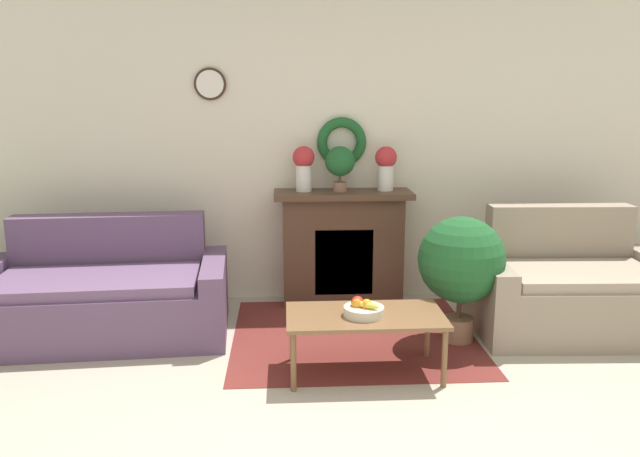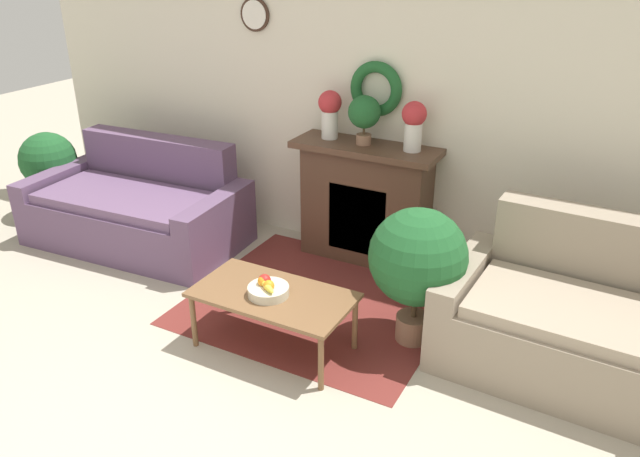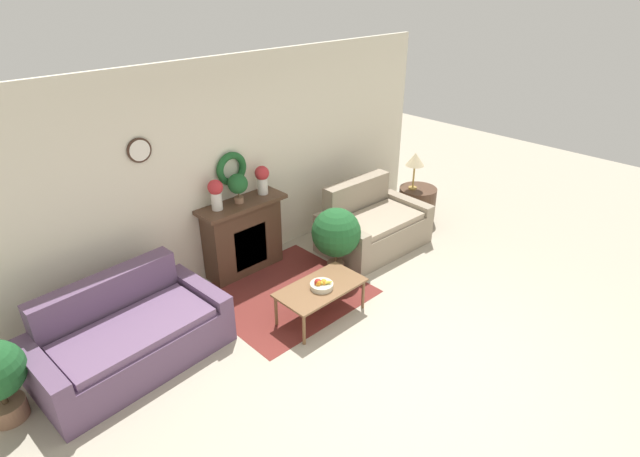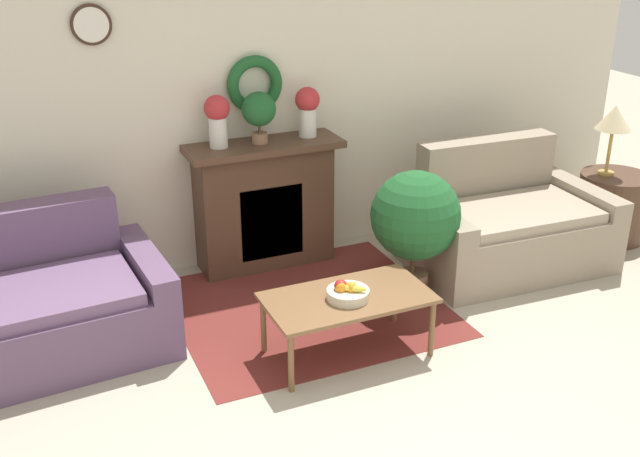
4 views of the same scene
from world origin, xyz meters
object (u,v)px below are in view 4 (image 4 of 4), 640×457
(fireplace, at_px, (264,203))
(vase_on_mantel_left, at_px, (217,117))
(couch_left, at_px, (12,313))
(potted_plant_floor_by_loveseat, at_px, (415,218))
(fruit_bowl, at_px, (347,292))
(side_table_by_loveseat, at_px, (612,206))
(loveseat_right, at_px, (505,225))
(vase_on_mantel_right, at_px, (307,108))
(coffee_table, at_px, (348,302))
(potted_plant_on_mantel, at_px, (259,111))
(table_lamp, at_px, (614,119))

(fireplace, relative_size, vase_on_mantel_left, 3.05)
(vase_on_mantel_left, bearing_deg, couch_left, -157.77)
(potted_plant_floor_by_loveseat, bearing_deg, fruit_bowl, -145.44)
(side_table_by_loveseat, height_order, potted_plant_floor_by_loveseat, potted_plant_floor_by_loveseat)
(loveseat_right, relative_size, side_table_by_loveseat, 2.64)
(vase_on_mantel_right, bearing_deg, vase_on_mantel_left, 180.00)
(fruit_bowl, bearing_deg, side_table_by_loveseat, 15.14)
(coffee_table, height_order, vase_on_mantel_right, vase_on_mantel_right)
(potted_plant_on_mantel, height_order, potted_plant_floor_by_loveseat, potted_plant_on_mantel)
(vase_on_mantel_right, bearing_deg, fruit_bowl, -104.07)
(fireplace, xyz_separation_m, coffee_table, (0.02, -1.43, -0.13))
(coffee_table, height_order, vase_on_mantel_left, vase_on_mantel_left)
(side_table_by_loveseat, height_order, potted_plant_on_mantel, potted_plant_on_mantel)
(fruit_bowl, relative_size, vase_on_mantel_right, 0.69)
(vase_on_mantel_left, relative_size, potted_plant_on_mantel, 1.00)
(couch_left, xyz_separation_m, potted_plant_floor_by_loveseat, (2.63, -0.30, 0.30))
(loveseat_right, distance_m, table_lamp, 1.27)
(vase_on_mantel_left, bearing_deg, loveseat_right, -20.09)
(vase_on_mantel_left, distance_m, vase_on_mantel_right, 0.69)
(vase_on_mantel_right, xyz_separation_m, potted_plant_on_mantel, (-0.39, -0.02, 0.02))
(fireplace, height_order, vase_on_mantel_right, vase_on_mantel_right)
(fruit_bowl, height_order, vase_on_mantel_right, vase_on_mantel_right)
(fireplace, relative_size, side_table_by_loveseat, 2.01)
(loveseat_right, bearing_deg, fireplace, 158.86)
(vase_on_mantel_right, bearing_deg, couch_left, -164.28)
(vase_on_mantel_right, bearing_deg, loveseat_right, -29.07)
(coffee_table, distance_m, potted_plant_on_mantel, 1.65)
(loveseat_right, distance_m, vase_on_mantel_left, 2.33)
(vase_on_mantel_left, xyz_separation_m, potted_plant_floor_by_loveseat, (1.10, -0.93, -0.60))
(loveseat_right, bearing_deg, vase_on_mantel_left, 162.20)
(table_lamp, bearing_deg, fireplace, 167.03)
(coffee_table, distance_m, vase_on_mantel_left, 1.69)
(potted_plant_on_mantel, bearing_deg, loveseat_right, -22.72)
(loveseat_right, relative_size, vase_on_mantel_left, 4.01)
(fireplace, bearing_deg, potted_plant_on_mantel, -150.89)
(coffee_table, bearing_deg, side_table_by_loveseat, 14.68)
(potted_plant_on_mantel, xyz_separation_m, potted_plant_floor_by_loveseat, (0.80, -0.91, -0.62))
(fireplace, height_order, table_lamp, table_lamp)
(table_lamp, bearing_deg, fruit_bowl, -163.38)
(vase_on_mantel_right, bearing_deg, fireplace, -179.09)
(couch_left, xyz_separation_m, fruit_bowl, (1.86, -0.83, 0.15))
(side_table_by_loveseat, height_order, table_lamp, table_lamp)
(coffee_table, xyz_separation_m, vase_on_mantel_right, (0.35, 1.43, 0.83))
(vase_on_mantel_left, bearing_deg, fruit_bowl, -77.43)
(couch_left, distance_m, table_lamp, 4.66)
(couch_left, bearing_deg, potted_plant_on_mantel, 14.57)
(vase_on_mantel_left, bearing_deg, vase_on_mantel_right, -0.00)
(side_table_by_loveseat, bearing_deg, vase_on_mantel_left, 167.53)
(vase_on_mantel_left, bearing_deg, potted_plant_floor_by_loveseat, -40.01)
(loveseat_right, relative_size, table_lamp, 2.64)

